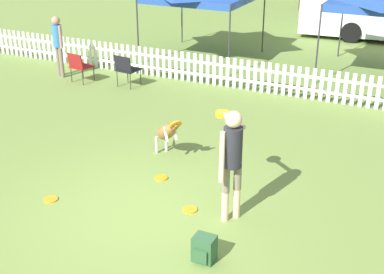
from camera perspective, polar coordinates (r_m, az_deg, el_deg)
ground_plane at (r=8.36m, az=-4.85°, el=-8.30°), size 240.00×240.00×0.00m
handler_person at (r=7.77m, az=4.26°, el=-1.57°), size 0.74×1.07×1.75m
leaping_dog at (r=9.87m, az=-2.67°, el=0.56°), size 0.91×0.75×0.91m
frisbee_near_handler at (r=8.44m, az=-0.22°, el=-7.75°), size 0.23×0.23×0.02m
frisbee_near_dog at (r=9.36m, az=-3.31°, el=-4.37°), size 0.23×0.23×0.02m
frisbee_midfield at (r=9.01m, az=-14.86°, el=-6.45°), size 0.23×0.23×0.02m
backpack_on_grass at (r=7.30m, az=1.30°, el=-11.84°), size 0.29×0.28×0.37m
picket_fence at (r=13.47m, az=8.62°, el=6.19°), size 20.50×0.04×0.79m
folding_chair_blue_left at (r=14.47m, az=-11.94°, el=7.54°), size 0.57×0.58×0.81m
folding_chair_green_right at (r=13.91m, az=-7.04°, el=7.32°), size 0.56×0.58×0.85m
spectator_standing at (r=14.97m, az=-14.13°, el=9.95°), size 0.39×0.27×1.65m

